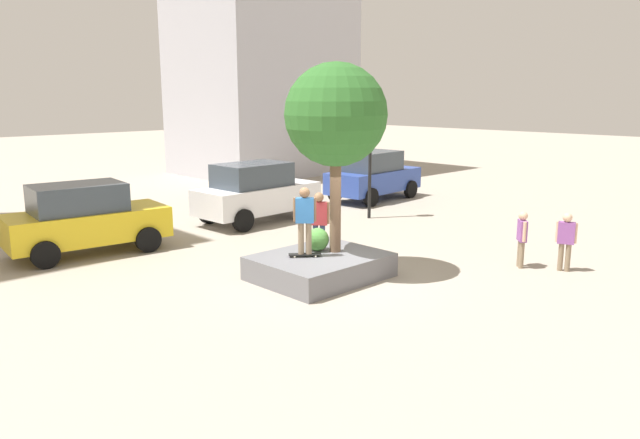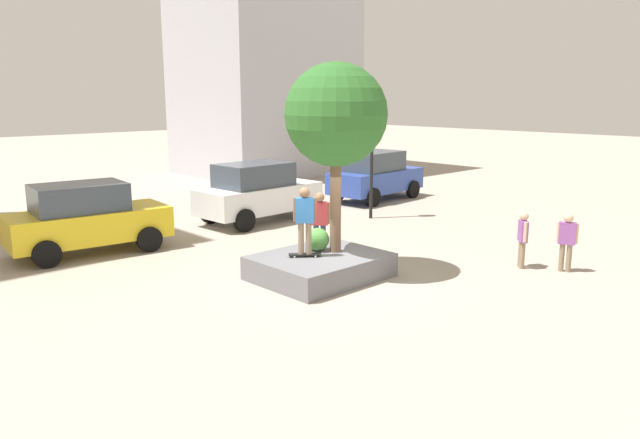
# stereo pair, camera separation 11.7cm
# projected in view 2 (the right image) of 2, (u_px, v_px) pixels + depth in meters

# --- Properties ---
(ground_plane) EXTENTS (120.00, 120.00, 0.00)m
(ground_plane) POSITION_uv_depth(u_px,v_px,m) (332.00, 280.00, 14.87)
(ground_plane) COLOR #9E9384
(planter_ledge) EXTENTS (3.06, 2.47, 0.59)m
(planter_ledge) POSITION_uv_depth(u_px,v_px,m) (320.00, 266.00, 14.95)
(planter_ledge) COLOR slate
(planter_ledge) RESTS_ON ground
(plaza_tree) EXTENTS (2.52, 2.52, 4.68)m
(plaza_tree) POSITION_uv_depth(u_px,v_px,m) (336.00, 116.00, 14.55)
(plaza_tree) COLOR brown
(plaza_tree) RESTS_ON planter_ledge
(boxwood_shrub) EXTENTS (0.58, 0.58, 0.58)m
(boxwood_shrub) POSITION_uv_depth(u_px,v_px,m) (318.00, 239.00, 15.27)
(boxwood_shrub) COLOR #4C8C3D
(boxwood_shrub) RESTS_ON planter_ledge
(skateboard) EXTENTS (0.76, 0.66, 0.07)m
(skateboard) POSITION_uv_depth(u_px,v_px,m) (305.00, 254.00, 14.73)
(skateboard) COLOR black
(skateboard) RESTS_ON planter_ledge
(skateboarder) EXTENTS (0.45, 0.44, 1.65)m
(skateboarder) POSITION_uv_depth(u_px,v_px,m) (305.00, 216.00, 14.53)
(skateboarder) COLOR #847056
(skateboarder) RESTS_ON skateboard
(taxi_cab) EXTENTS (4.55, 2.45, 2.03)m
(taxi_cab) POSITION_uv_depth(u_px,v_px,m) (86.00, 218.00, 17.17)
(taxi_cab) COLOR gold
(taxi_cab) RESTS_ON ground
(police_car) EXTENTS (4.62, 2.29, 2.12)m
(police_car) POSITION_uv_depth(u_px,v_px,m) (258.00, 192.00, 21.47)
(police_car) COLOR white
(police_car) RESTS_ON ground
(sedan_parked) EXTENTS (4.66, 2.40, 2.10)m
(sedan_parked) POSITION_uv_depth(u_px,v_px,m) (375.00, 175.00, 25.92)
(sedan_parked) COLOR #2D479E
(sedan_parked) RESTS_ON ground
(traffic_light_corner) EXTENTS (0.37, 0.37, 4.97)m
(traffic_light_corner) POSITION_uv_depth(u_px,v_px,m) (373.00, 126.00, 21.57)
(traffic_light_corner) COLOR black
(traffic_light_corner) RESTS_ON ground
(pedestrian_crossing) EXTENTS (0.32, 0.49, 1.53)m
(pedestrian_crossing) POSITION_uv_depth(u_px,v_px,m) (567.00, 238.00, 15.38)
(pedestrian_crossing) COLOR #847056
(pedestrian_crossing) RESTS_ON ground
(passerby_with_bag) EXTENTS (0.46, 0.49, 1.78)m
(passerby_with_bag) POSITION_uv_depth(u_px,v_px,m) (320.00, 218.00, 17.12)
(passerby_with_bag) COLOR navy
(passerby_with_bag) RESTS_ON ground
(bystander_watching) EXTENTS (0.41, 0.40, 1.50)m
(bystander_watching) POSITION_uv_depth(u_px,v_px,m) (523.00, 236.00, 15.72)
(bystander_watching) COLOR #847056
(bystander_watching) RESTS_ON ground
(brick_midrise) EXTENTS (8.76, 7.25, 16.30)m
(brick_midrise) POSITION_uv_depth(u_px,v_px,m) (264.00, 28.00, 33.86)
(brick_midrise) COLOR #B2B2BC
(brick_midrise) RESTS_ON ground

